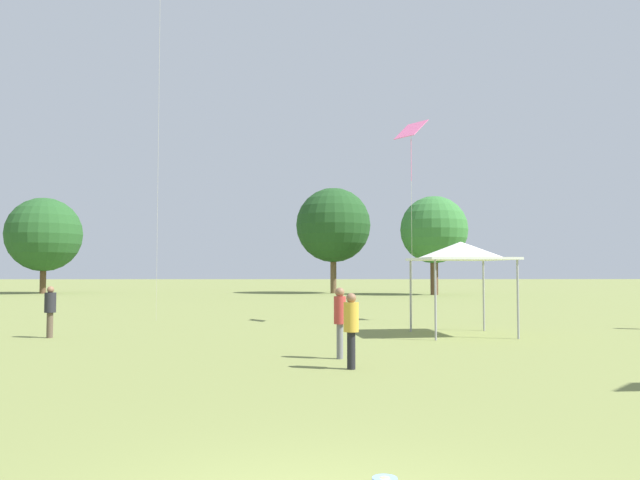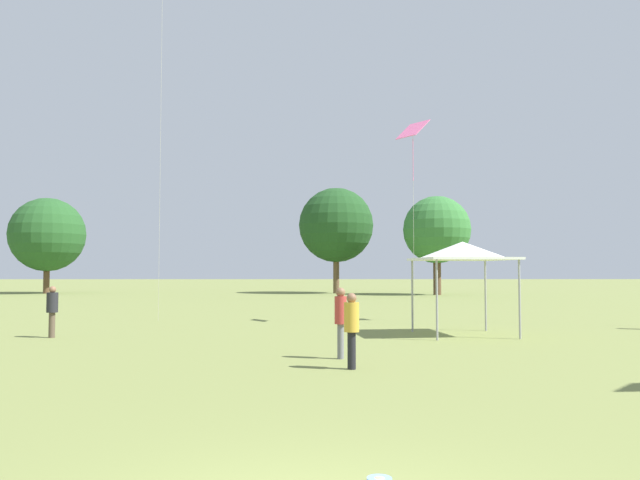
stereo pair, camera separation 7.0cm
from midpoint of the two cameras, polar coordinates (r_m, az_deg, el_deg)
name	(u,v)px [view 2 (the right image)]	position (r m, az deg, el deg)	size (l,w,h in m)	color
person_standing_0	(341,315)	(15.65, 2.02, -6.89)	(0.34, 0.34, 1.77)	slate
person_standing_2	(52,307)	(22.29, -23.20, -5.66)	(0.39, 0.39, 1.68)	brown
person_standing_3	(352,324)	(14.04, 3.05, -7.64)	(0.47, 0.47, 1.69)	black
canopy_tent	(462,251)	(21.83, 12.99, -1.03)	(3.41, 3.41, 3.18)	white
kite_3	(413,134)	(26.42, 8.57, 9.59)	(1.40, 1.45, 8.41)	pink
distant_tree_0	(47,235)	(64.89, -23.63, 0.45)	(7.03, 7.03, 9.13)	brown
distant_tree_1	(437,230)	(57.06, 10.66, 0.91)	(6.07, 6.07, 8.90)	brown
distant_tree_2	(336,225)	(60.08, 1.52, 1.36)	(7.18, 7.18, 10.15)	brown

